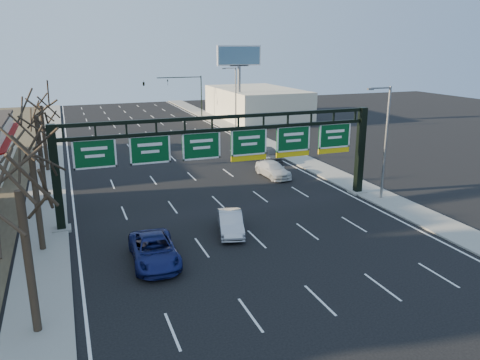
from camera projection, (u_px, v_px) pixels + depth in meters
name	position (u px, v px, depth m)	size (l,w,h in m)	color
ground	(269.00, 251.00, 28.25)	(160.00, 160.00, 0.00)	black
sidewalk_left	(47.00, 184.00, 41.84)	(3.00, 120.00, 0.12)	gray
sidewalk_right	(301.00, 160.00, 50.56)	(3.00, 120.00, 0.12)	gray
lane_markings	(186.00, 171.00, 46.22)	(21.60, 120.00, 0.01)	white
sign_gantry	(228.00, 150.00, 34.21)	(24.60, 1.20, 7.20)	black
building_right_distant	(256.00, 103.00, 79.29)	(12.00, 20.00, 5.00)	beige
tree_near	(15.00, 165.00, 18.22)	(3.60, 3.60, 8.86)	#2C2418
tree_gantry	(29.00, 135.00, 26.41)	(3.60, 3.60, 8.48)	#2C2418
tree_mid	(34.00, 102.00, 35.19)	(3.60, 3.60, 9.24)	#2C2418
tree_far	(39.00, 95.00, 44.28)	(3.60, 3.60, 8.86)	#2C2418
streetlight_near	(385.00, 137.00, 36.47)	(2.15, 0.22, 9.00)	slate
streetlight_far	(235.00, 95.00, 67.02)	(2.15, 0.22, 9.00)	slate
billboard_right	(239.00, 65.00, 71.25)	(7.00, 0.50, 12.00)	slate
traffic_signal_mast	(166.00, 86.00, 78.07)	(10.16, 0.54, 7.00)	black
car_blue_suv	(154.00, 250.00, 26.64)	(2.50, 5.41, 1.50)	navy
car_silver_sedan	(231.00, 223.00, 30.87)	(1.50, 4.32, 1.42)	#BAB9BE
car_white_wagon	(273.00, 169.00, 44.23)	(1.94, 4.77, 1.39)	silver
car_grey_far	(269.00, 154.00, 49.86)	(1.85, 4.60, 1.57)	#45474A
car_silver_distant	(144.00, 142.00, 56.11)	(1.62, 4.64, 1.53)	#ADAEB2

